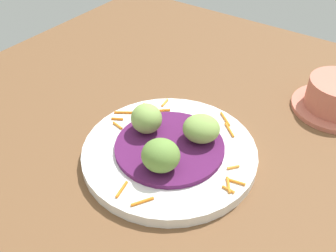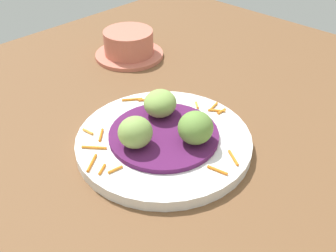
% 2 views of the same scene
% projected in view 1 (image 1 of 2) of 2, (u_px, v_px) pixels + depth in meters
% --- Properties ---
extents(table_surface, '(1.10, 1.10, 0.02)m').
position_uv_depth(table_surface, '(190.00, 181.00, 0.57)').
color(table_surface, brown).
rests_on(table_surface, ground).
extents(main_plate, '(0.27, 0.27, 0.02)m').
position_uv_depth(main_plate, '(169.00, 153.00, 0.59)').
color(main_plate, white).
rests_on(main_plate, table_surface).
extents(cabbage_bed, '(0.17, 0.17, 0.01)m').
position_uv_depth(cabbage_bed, '(170.00, 147.00, 0.58)').
color(cabbage_bed, '#51194C').
rests_on(cabbage_bed, main_plate).
extents(carrot_garnish, '(0.26, 0.24, 0.00)m').
position_uv_depth(carrot_garnish, '(175.00, 141.00, 0.59)').
color(carrot_garnish, orange).
rests_on(carrot_garnish, main_plate).
extents(guac_scoop_left, '(0.06, 0.06, 0.05)m').
position_uv_depth(guac_scoop_left, '(146.00, 119.00, 0.59)').
color(guac_scoop_left, '#84A851').
rests_on(guac_scoop_left, cabbage_bed).
extents(guac_scoop_center, '(0.07, 0.07, 0.05)m').
position_uv_depth(guac_scoop_center, '(161.00, 155.00, 0.52)').
color(guac_scoop_center, olive).
rests_on(guac_scoop_center, cabbage_bed).
extents(guac_scoop_right, '(0.07, 0.07, 0.04)m').
position_uv_depth(guac_scoop_right, '(201.00, 129.00, 0.57)').
color(guac_scoop_right, '#84A851').
rests_on(guac_scoop_right, cabbage_bed).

